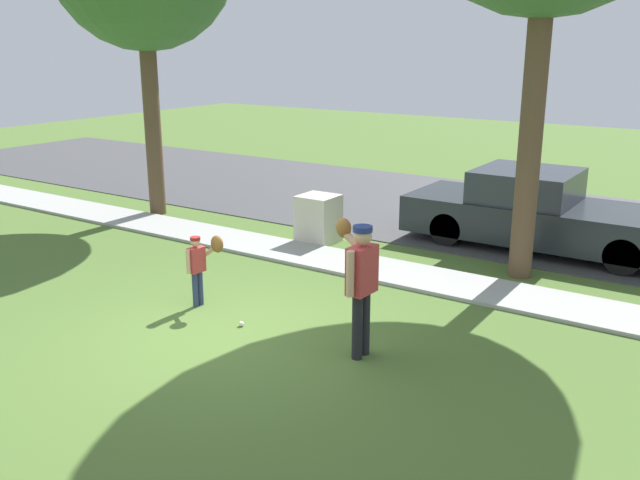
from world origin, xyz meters
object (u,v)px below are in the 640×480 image
object	(u,v)px
parked_pickup_dark	(540,214)
person_child	(201,260)
baseball	(241,324)
person_adult	(360,275)
utility_cabinet	(318,219)

from	to	relation	value
parked_pickup_dark	person_child	bearing A→B (deg)	-119.16
person_child	parked_pickup_dark	world-z (taller)	parked_pickup_dark
baseball	parked_pickup_dark	world-z (taller)	parked_pickup_dark
person_adult	parked_pickup_dark	size ratio (longest dim) A/B	0.33
person_adult	baseball	distance (m)	2.12
person_child	baseball	distance (m)	1.24
person_adult	person_child	size ratio (longest dim) A/B	1.54
person_adult	utility_cabinet	distance (m)	5.25
person_child	utility_cabinet	distance (m)	3.89
baseball	utility_cabinet	world-z (taller)	utility_cabinet
parked_pickup_dark	person_adult	bearing A→B (deg)	-94.29
person_adult	parked_pickup_dark	xyz separation A→B (m)	(0.45, 6.06, -0.40)
person_adult	parked_pickup_dark	world-z (taller)	person_adult
person_adult	utility_cabinet	size ratio (longest dim) A/B	1.82
utility_cabinet	parked_pickup_dark	distance (m)	4.28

